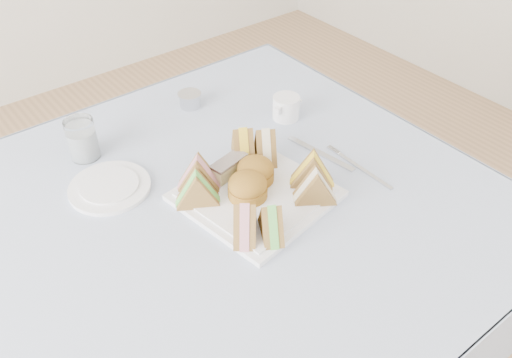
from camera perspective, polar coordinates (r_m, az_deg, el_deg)
table at (r=1.39m, az=-2.15°, el=-13.83°), size 0.90×0.90×0.74m
tablecloth at (r=1.11m, az=-2.61°, el=-2.29°), size 1.02×1.02×0.01m
serving_plate at (r=1.11m, az=0.00°, el=-1.75°), size 0.31×0.31×0.01m
sandwich_fl_a at (r=0.99m, az=-1.17°, el=-4.27°), size 0.09×0.09×0.08m
sandwich_fl_b at (r=1.00m, az=1.61°, el=-4.33°), size 0.07×0.09×0.07m
sandwich_fr_a at (r=1.11m, az=5.98°, el=1.02°), size 0.10×0.09×0.08m
sandwich_fr_b at (r=1.07m, az=6.26°, el=-0.67°), size 0.09×0.08×0.08m
sandwich_bl_a at (r=1.06m, az=-6.22°, el=-0.91°), size 0.10×0.08×0.08m
sandwich_bl_b at (r=1.10m, az=-6.09°, el=0.73°), size 0.10×0.09×0.08m
sandwich_br_a at (r=1.17m, az=0.99°, el=3.71°), size 0.08×0.10×0.08m
sandwich_br_b at (r=1.17m, az=-1.37°, el=3.73°), size 0.08×0.10×0.08m
scone_left at (r=1.08m, az=-0.89°, el=-0.81°), size 0.09×0.09×0.05m
scone_right at (r=1.12m, az=-0.07°, el=0.86°), size 0.11×0.11×0.05m
pastry_slice at (r=1.14m, az=-2.85°, el=1.22°), size 0.09×0.05×0.04m
side_plate at (r=1.17m, az=-15.15°, el=-0.84°), size 0.22×0.22×0.01m
water_glass at (r=1.25m, az=-17.83°, el=4.03°), size 0.08×0.08×0.09m
tea_strainer at (r=1.40m, az=-6.97°, el=8.20°), size 0.08×0.08×0.03m
knife at (r=1.24m, az=6.81°, el=2.71°), size 0.04×0.18×0.00m
fork at (r=1.20m, az=11.35°, el=0.86°), size 0.01×0.16×0.00m
creamer_jug at (r=1.34m, az=3.18°, el=7.53°), size 0.08×0.08×0.06m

